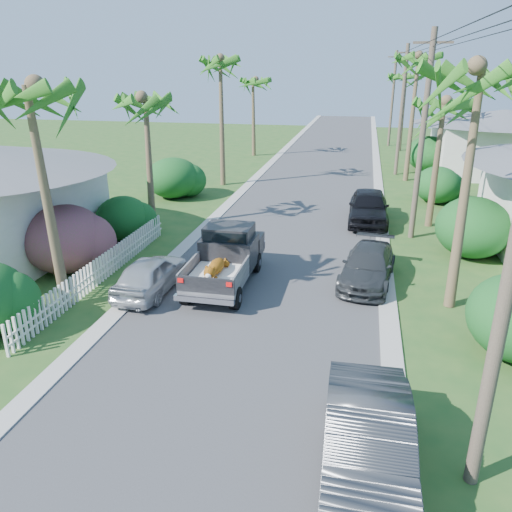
% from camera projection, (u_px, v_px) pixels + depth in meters
% --- Properties ---
extents(ground, '(120.00, 120.00, 0.00)m').
position_uv_depth(ground, '(219.00, 384.00, 12.52)').
color(ground, '#25501E').
rests_on(ground, ground).
extents(road, '(8.00, 100.00, 0.02)m').
position_uv_depth(road, '(316.00, 179.00, 35.39)').
color(road, '#38383A').
rests_on(road, ground).
extents(curb_left, '(0.60, 100.00, 0.06)m').
position_uv_depth(curb_left, '(257.00, 176.00, 36.22)').
color(curb_left, '#A5A39E').
rests_on(curb_left, ground).
extents(curb_right, '(0.60, 100.00, 0.06)m').
position_uv_depth(curb_right, '(378.00, 182.00, 34.55)').
color(curb_right, '#A5A39E').
rests_on(curb_right, ground).
extents(pickup_truck, '(1.98, 5.12, 2.06)m').
position_uv_depth(pickup_truck, '(227.00, 255.00, 18.28)').
color(pickup_truck, black).
rests_on(pickup_truck, ground).
extents(parked_car_rn, '(1.75, 4.71, 1.54)m').
position_uv_depth(parked_car_rn, '(367.00, 447.00, 9.36)').
color(parked_car_rn, '#34363A').
rests_on(parked_car_rn, ground).
extents(parked_car_rm, '(2.29, 4.51, 1.25)m').
position_uv_depth(parked_car_rm, '(368.00, 266.00, 18.25)').
color(parked_car_rm, '#2E3133').
rests_on(parked_car_rm, ground).
extents(parked_car_rf, '(1.97, 4.85, 1.65)m').
position_uv_depth(parked_car_rf, '(369.00, 207.00, 25.25)').
color(parked_car_rf, black).
rests_on(parked_car_rf, ground).
extents(parked_car_ln, '(1.64, 3.88, 1.31)m').
position_uv_depth(parked_car_ln, '(151.00, 275.00, 17.44)').
color(parked_car_ln, '#B9BCC1').
rests_on(parked_car_ln, ground).
extents(palm_l_a, '(4.40, 4.40, 8.20)m').
position_uv_depth(palm_l_a, '(30.00, 87.00, 14.02)').
color(palm_l_a, brown).
rests_on(palm_l_a, ground).
extents(palm_l_b, '(4.40, 4.40, 7.40)m').
position_uv_depth(palm_l_b, '(144.00, 98.00, 22.65)').
color(palm_l_b, brown).
rests_on(palm_l_b, ground).
extents(palm_l_c, '(4.40, 4.40, 9.20)m').
position_uv_depth(palm_l_c, '(220.00, 59.00, 31.01)').
color(palm_l_c, brown).
rests_on(palm_l_c, ground).
extents(palm_l_d, '(4.40, 4.40, 7.70)m').
position_uv_depth(palm_l_d, '(253.00, 80.00, 42.61)').
color(palm_l_d, brown).
rests_on(palm_l_d, ground).
extents(palm_r_a, '(4.40, 4.40, 8.70)m').
position_uv_depth(palm_r_a, '(484.00, 68.00, 14.16)').
color(palm_r_a, brown).
rests_on(palm_r_a, ground).
extents(palm_r_b, '(4.40, 4.40, 7.20)m').
position_uv_depth(palm_r_b, '(444.00, 102.00, 22.86)').
color(palm_r_b, brown).
rests_on(palm_r_b, ground).
extents(palm_r_c, '(4.40, 4.40, 9.40)m').
position_uv_depth(palm_r_c, '(419.00, 56.00, 32.23)').
color(palm_r_c, brown).
rests_on(palm_r_c, ground).
extents(palm_r_d, '(4.40, 4.40, 8.00)m').
position_uv_depth(palm_r_d, '(406.00, 76.00, 45.47)').
color(palm_r_d, brown).
rests_on(palm_r_d, ground).
extents(shrub_l_b, '(3.00, 3.30, 2.60)m').
position_uv_depth(shrub_l_b, '(65.00, 239.00, 19.07)').
color(shrub_l_b, '#B81A66').
rests_on(shrub_l_b, ground).
extents(shrub_l_c, '(2.40, 2.64, 2.00)m').
position_uv_depth(shrub_l_c, '(123.00, 218.00, 22.76)').
color(shrub_l_c, '#14481A').
rests_on(shrub_l_c, ground).
extents(shrub_l_d, '(3.20, 3.52, 2.40)m').
position_uv_depth(shrub_l_d, '(173.00, 178.00, 30.12)').
color(shrub_l_d, '#14481A').
rests_on(shrub_l_d, ground).
extents(shrub_r_b, '(3.00, 3.30, 2.50)m').
position_uv_depth(shrub_r_b, '(473.00, 227.00, 20.63)').
color(shrub_r_b, '#14481A').
rests_on(shrub_r_b, ground).
extents(shrub_r_c, '(2.60, 2.86, 2.10)m').
position_uv_depth(shrub_r_c, '(437.00, 185.00, 28.99)').
color(shrub_r_c, '#14481A').
rests_on(shrub_r_c, ground).
extents(shrub_r_d, '(3.20, 3.52, 2.60)m').
position_uv_depth(shrub_r_d, '(428.00, 154.00, 37.95)').
color(shrub_r_d, '#14481A').
rests_on(shrub_r_d, ground).
extents(picket_fence, '(0.10, 11.00, 1.00)m').
position_uv_depth(picket_fence, '(104.00, 267.00, 18.54)').
color(picket_fence, white).
rests_on(picket_fence, ground).
extents(house_right_far, '(9.00, 8.00, 4.60)m').
position_uv_depth(house_right_far, '(500.00, 145.00, 36.69)').
color(house_right_far, silver).
rests_on(house_right_far, ground).
extents(utility_pole_b, '(1.60, 0.26, 9.00)m').
position_uv_depth(utility_pole_b, '(422.00, 137.00, 21.70)').
color(utility_pole_b, brown).
rests_on(utility_pole_b, ground).
extents(utility_pole_c, '(1.60, 0.26, 9.00)m').
position_uv_depth(utility_pole_c, '(402.00, 110.00, 35.42)').
color(utility_pole_c, brown).
rests_on(utility_pole_c, ground).
extents(utility_pole_d, '(1.60, 0.26, 9.00)m').
position_uv_depth(utility_pole_d, '(393.00, 98.00, 49.14)').
color(utility_pole_d, brown).
rests_on(utility_pole_d, ground).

